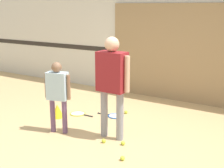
{
  "coord_description": "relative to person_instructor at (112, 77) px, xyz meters",
  "views": [
    {
      "loc": [
        2.62,
        -4.01,
        2.08
      ],
      "look_at": [
        0.08,
        0.0,
        0.9
      ],
      "focal_mm": 50.0,
      "sensor_mm": 36.0,
      "label": 1
    }
  ],
  "objects": [
    {
      "name": "tennis_ball_stray_left",
      "position": [
        0.54,
        -0.58,
        -0.98
      ],
      "size": [
        0.07,
        0.07,
        0.07
      ],
      "primitive_type": "sphere",
      "color": "#CCE038",
      "rests_on": "ground_plane"
    },
    {
      "name": "tennis_ball_stray_right",
      "position": [
        0.3,
        -0.15,
        -0.98
      ],
      "size": [
        0.07,
        0.07,
        0.07
      ],
      "primitive_type": "sphere",
      "color": "#CCE038",
      "rests_on": "ground_plane"
    },
    {
      "name": "tennis_ball_by_spare_racket",
      "position": [
        -0.39,
        1.14,
        -0.98
      ],
      "size": [
        0.07,
        0.07,
        0.07
      ],
      "primitive_type": "sphere",
      "color": "#CCE038",
      "rests_on": "ground_plane"
    },
    {
      "name": "person_student_left",
      "position": [
        -0.88,
        -0.29,
        -0.27
      ],
      "size": [
        0.45,
        0.27,
        1.21
      ],
      "rotation": [
        0.0,
        0.0,
        0.27
      ],
      "color": "#6B4C70",
      "rests_on": "ground_plane"
    },
    {
      "name": "training_cone",
      "position": [
        -1.41,
        0.25,
        -0.89
      ],
      "size": [
        0.24,
        0.24,
        0.26
      ],
      "color": "yellow",
      "rests_on": "ground_plane"
    },
    {
      "name": "wall_panel",
      "position": [
        0.16,
        2.57,
        0.07
      ],
      "size": [
        3.37,
        0.05,
        2.16
      ],
      "color": "#9E7F56",
      "rests_on": "ground_plane"
    },
    {
      "name": "ground_plane",
      "position": [
        -0.08,
        -0.0,
        -1.02
      ],
      "size": [
        16.0,
        16.0,
        0.0
      ],
      "primitive_type": "plane",
      "color": "tan"
    },
    {
      "name": "person_instructor",
      "position": [
        0.0,
        0.0,
        0.0
      ],
      "size": [
        0.62,
        0.26,
        1.64
      ],
      "rotation": [
        0.0,
        0.0,
        -0.01
      ],
      "color": "gray",
      "rests_on": "ground_plane"
    },
    {
      "name": "wall_back",
      "position": [
        -0.08,
        2.63,
        0.58
      ],
      "size": [
        16.0,
        0.07,
        3.2
      ],
      "color": "silver",
      "rests_on": "ground_plane"
    },
    {
      "name": "racket_spare_on_floor",
      "position": [
        -0.5,
        0.89,
        -1.01
      ],
      "size": [
        0.57,
        0.35,
        0.03
      ],
      "rotation": [
        0.0,
        0.0,
        3.28
      ],
      "color": "blue",
      "rests_on": "ground_plane"
    },
    {
      "name": "racket_second_spare",
      "position": [
        -1.18,
        0.61,
        -1.01
      ],
      "size": [
        0.52,
        0.32,
        0.03
      ],
      "rotation": [
        0.0,
        0.0,
        0.01
      ],
      "color": "#C6D838",
      "rests_on": "ground_plane"
    },
    {
      "name": "tennis_ball_near_instructor",
      "position": [
        -0.0,
        -0.24,
        -0.98
      ],
      "size": [
        0.07,
        0.07,
        0.07
      ],
      "primitive_type": "sphere",
      "color": "#CCE038",
      "rests_on": "ground_plane"
    }
  ]
}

